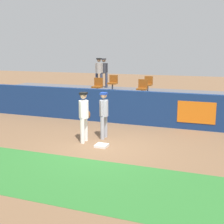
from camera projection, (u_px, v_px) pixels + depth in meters
name	position (u px, v px, depth m)	size (l,w,h in m)	color
ground_plane	(102.00, 147.00, 10.29)	(60.00, 60.00, 0.00)	brown
grass_foreground_strip	(64.00, 177.00, 7.91)	(18.00, 2.80, 0.01)	#2D722D
first_base	(102.00, 145.00, 10.35)	(0.40, 0.40, 0.08)	white
player_fielder_home	(84.00, 114.00, 10.69)	(0.36, 0.56, 1.77)	white
player_runner_visitor	(104.00, 112.00, 11.15)	(0.32, 0.48, 1.70)	#9EA3AD
field_wall	(133.00, 108.00, 13.34)	(18.00, 0.26, 1.47)	navy
bleacher_platform	(147.00, 104.00, 15.76)	(18.00, 4.80, 0.99)	#59595E
seat_back_center	(148.00, 83.00, 16.22)	(0.44, 0.44, 0.84)	#4C4C51
seat_front_left	(98.00, 85.00, 15.30)	(0.45, 0.44, 0.84)	#4C4C51
seat_back_left	(113.00, 82.00, 16.90)	(0.47, 0.44, 0.84)	#4C4C51
seat_front_center	(142.00, 87.00, 14.51)	(0.44, 0.44, 0.84)	#4C4C51
spectator_hooded	(104.00, 71.00, 18.12)	(0.48, 0.36, 1.71)	#33384C
spectator_capped	(99.00, 71.00, 17.98)	(0.48, 0.35, 1.73)	#33384C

